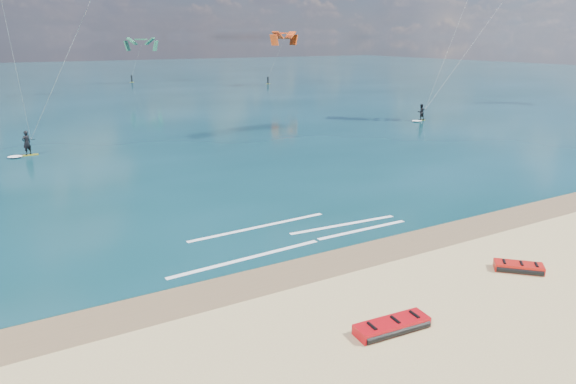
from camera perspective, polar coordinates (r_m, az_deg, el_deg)
The scene contains 9 objects.
ground at distance 54.79m, azimuth -18.71°, elevation 6.53°, with size 320.00×320.00×0.00m, color tan.
wet_sand_strip at distance 21.04m, azimuth 2.39°, elevation -8.40°, with size 320.00×2.40×0.01m, color brown.
sea at distance 117.87m, azimuth -25.14°, elevation 10.93°, with size 320.00×200.00×0.04m, color #082D30.
packed_kite_left at distance 17.25m, azimuth 11.43°, elevation -14.85°, with size 2.72×1.10×0.40m, color red, non-canonical shape.
packed_kite_mid at distance 22.73m, azimuth 24.19°, elevation -7.98°, with size 2.03×1.04×0.38m, color red, non-canonical shape.
kitesurfer_main at distance 40.94m, azimuth -26.08°, elevation 16.25°, with size 11.36×8.99×18.97m.
kitesurfer_far at distance 60.35m, azimuth 18.42°, elevation 16.00°, with size 12.26×6.40×16.91m.
shoreline_foam at distance 24.24m, azimuth 1.10°, elevation -4.77°, with size 12.41×3.67×0.01m.
distant_kites at distance 94.56m, azimuth -29.24°, elevation 12.82°, with size 78.11×36.12×14.52m.
Camera 1 is at (-10.17, -13.09, 8.97)m, focal length 32.00 mm.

